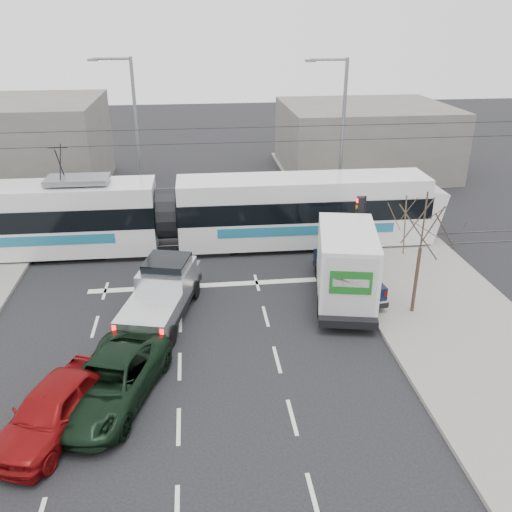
{
  "coord_description": "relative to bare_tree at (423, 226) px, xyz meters",
  "views": [
    {
      "loc": [
        -0.9,
        -15.68,
        11.11
      ],
      "look_at": [
        1.54,
        4.95,
        1.8
      ],
      "focal_mm": 38.0,
      "sensor_mm": 36.0,
      "label": 1
    }
  ],
  "objects": [
    {
      "name": "green_car",
      "position": [
        -11.38,
        -4.06,
        -3.07
      ],
      "size": [
        3.95,
        5.72,
        1.45
      ],
      "primitive_type": "imported",
      "rotation": [
        0.0,
        0.0,
        -0.32
      ],
      "color": "black",
      "rests_on": "ground"
    },
    {
      "name": "red_car",
      "position": [
        -12.83,
        -5.23,
        -3.03
      ],
      "size": [
        3.4,
        4.84,
        1.53
      ],
      "primitive_type": "imported",
      "rotation": [
        0.0,
        0.0,
        -0.4
      ],
      "color": "maroon",
      "rests_on": "ground"
    },
    {
      "name": "sidewalk_right",
      "position": [
        1.4,
        -2.5,
        -3.72
      ],
      "size": [
        6.0,
        60.0,
        0.15
      ],
      "primitive_type": "cube",
      "color": "gray",
      "rests_on": "ground"
    },
    {
      "name": "tram",
      "position": [
        -9.98,
        7.75,
        -1.87
      ],
      "size": [
        26.52,
        3.01,
        5.41
      ],
      "rotation": [
        0.0,
        0.0,
        -0.01
      ],
      "color": "silver",
      "rests_on": "ground"
    },
    {
      "name": "building_right",
      "position": [
        4.4,
        21.5,
        -1.29
      ],
      "size": [
        12.0,
        10.0,
        5.0
      ],
      "primitive_type": "cube",
      "color": "slate",
      "rests_on": "ground"
    },
    {
      "name": "bare_tree",
      "position": [
        0.0,
        0.0,
        0.0
      ],
      "size": [
        2.4,
        2.4,
        5.0
      ],
      "color": "#47382B",
      "rests_on": "ground"
    },
    {
      "name": "navy_pickup",
      "position": [
        -2.13,
        2.4,
        -2.84
      ],
      "size": [
        2.18,
        4.74,
        1.93
      ],
      "rotation": [
        0.0,
        0.0,
        0.11
      ],
      "color": "black",
      "rests_on": "ground"
    },
    {
      "name": "box_truck",
      "position": [
        -2.4,
        1.71,
        -2.19
      ],
      "size": [
        3.48,
        6.79,
        3.24
      ],
      "rotation": [
        0.0,
        0.0,
        -0.2
      ],
      "color": "black",
      "rests_on": "ground"
    },
    {
      "name": "rails",
      "position": [
        -7.6,
        7.5,
        -3.78
      ],
      "size": [
        60.0,
        1.6,
        0.03
      ],
      "primitive_type": "cube",
      "color": "#33302D",
      "rests_on": "ground"
    },
    {
      "name": "street_lamp_near",
      "position": [
        -0.29,
        11.5,
        1.32
      ],
      "size": [
        2.38,
        0.25,
        9.0
      ],
      "color": "slate",
      "rests_on": "ground"
    },
    {
      "name": "traffic_signal",
      "position": [
        -1.13,
        4.0,
        -1.05
      ],
      "size": [
        0.44,
        0.44,
        3.6
      ],
      "color": "black",
      "rests_on": "ground"
    },
    {
      "name": "catenary",
      "position": [
        -7.6,
        7.5,
        0.09
      ],
      "size": [
        60.0,
        0.2,
        7.0
      ],
      "color": "black",
      "rests_on": "ground"
    },
    {
      "name": "ground",
      "position": [
        -7.6,
        -2.5,
        -3.79
      ],
      "size": [
        120.0,
        120.0,
        0.0
      ],
      "primitive_type": "plane",
      "color": "black",
      "rests_on": "ground"
    },
    {
      "name": "street_lamp_far",
      "position": [
        -11.79,
        13.5,
        1.32
      ],
      "size": [
        2.38,
        0.25,
        9.0
      ],
      "color": "slate",
      "rests_on": "ground"
    },
    {
      "name": "silver_pickup",
      "position": [
        -9.94,
        1.23,
        -2.75
      ],
      "size": [
        3.34,
        6.06,
        2.09
      ],
      "rotation": [
        0.0,
        0.0,
        -0.25
      ],
      "color": "black",
      "rests_on": "ground"
    }
  ]
}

